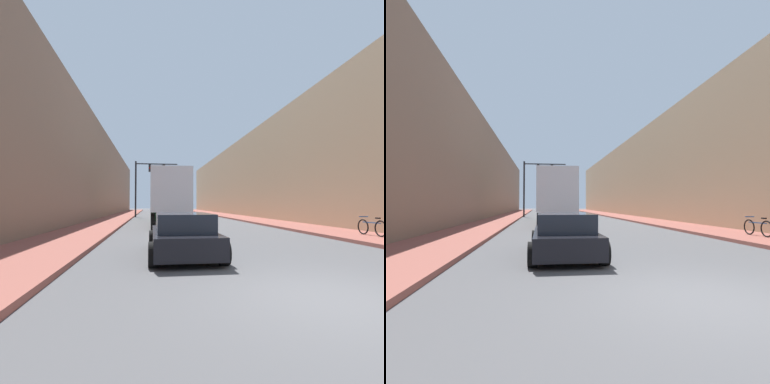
{
  "view_description": "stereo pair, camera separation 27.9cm",
  "coord_description": "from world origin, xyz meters",
  "views": [
    {
      "loc": [
        -3.05,
        -4.62,
        1.6
      ],
      "look_at": [
        -0.56,
        13.64,
        2.32
      ],
      "focal_mm": 28.0,
      "sensor_mm": 36.0,
      "label": 1
    },
    {
      "loc": [
        -2.77,
        -4.65,
        1.6
      ],
      "look_at": [
        -0.56,
        13.64,
        2.32
      ],
      "focal_mm": 28.0,
      "sensor_mm": 36.0,
      "label": 2
    }
  ],
  "objects": [
    {
      "name": "parked_bicycle",
      "position": [
        6.89,
        7.79,
        0.53
      ],
      "size": [
        0.44,
        1.83,
        0.86
      ],
      "color": "black",
      "rests_on": "sidewalk_right"
    },
    {
      "name": "traffic_signal_gantry",
      "position": [
        -3.8,
        31.89,
        4.57
      ],
      "size": [
        5.12,
        0.35,
        6.74
      ],
      "color": "black",
      "rests_on": "ground"
    },
    {
      "name": "semi_truck",
      "position": [
        -1.86,
        19.2,
        2.17
      ],
      "size": [
        2.48,
        13.09,
        3.82
      ],
      "color": "silver",
      "rests_on": "ground"
    },
    {
      "name": "ground_plane",
      "position": [
        0.0,
        0.0,
        0.0
      ],
      "size": [
        200.0,
        200.0,
        0.0
      ],
      "primitive_type": "plane",
      "color": "#4C4C4F"
    },
    {
      "name": "sedan_car",
      "position": [
        -2.08,
        4.64,
        0.63
      ],
      "size": [
        2.08,
        4.54,
        1.3
      ],
      "color": "black",
      "rests_on": "ground"
    },
    {
      "name": "building_left",
      "position": [
        -11.27,
        30.0,
        4.93
      ],
      "size": [
        6.0,
        80.0,
        9.86
      ],
      "color": "#846B56",
      "rests_on": "ground"
    },
    {
      "name": "sidewalk_right",
      "position": [
        6.66,
        30.0,
        0.07
      ],
      "size": [
        3.21,
        80.0,
        0.15
      ],
      "color": "brown",
      "rests_on": "ground"
    },
    {
      "name": "building_right",
      "position": [
        11.27,
        30.0,
        4.97
      ],
      "size": [
        6.0,
        80.0,
        9.94
      ],
      "color": "tan",
      "rests_on": "ground"
    },
    {
      "name": "sidewalk_left",
      "position": [
        -6.66,
        30.0,
        0.07
      ],
      "size": [
        3.21,
        80.0,
        0.15
      ],
      "color": "brown",
      "rests_on": "ground"
    }
  ]
}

